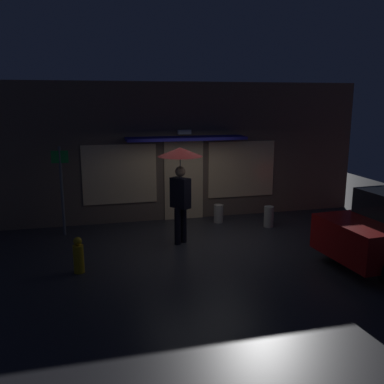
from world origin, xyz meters
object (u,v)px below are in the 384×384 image
sidewalk_bollard (218,214)px  sidewalk_bollard_2 (269,217)px  street_sign_post (62,185)px  fire_hydrant (79,256)px  person_with_umbrella (180,171)px

sidewalk_bollard → sidewalk_bollard_2: (1.17, -0.72, 0.03)m
street_sign_post → sidewalk_bollard: (4.06, 0.13, -1.02)m
sidewalk_bollard_2 → fire_hydrant: fire_hydrant is taller
person_with_umbrella → sidewalk_bollard: person_with_umbrella is taller
sidewalk_bollard → fire_hydrant: size_ratio=0.68×
person_with_umbrella → sidewalk_bollard_2: bearing=71.5°
street_sign_post → sidewalk_bollard_2: 5.35m
person_with_umbrella → street_sign_post: 3.01m
sidewalk_bollard_2 → sidewalk_bollard: bearing=148.3°
sidewalk_bollard_2 → street_sign_post: bearing=173.6°
fire_hydrant → street_sign_post: bearing=98.3°
sidewalk_bollard_2 → fire_hydrant: (-4.86, -1.92, 0.06)m
sidewalk_bollard → fire_hydrant: bearing=-144.4°
street_sign_post → fire_hydrant: bearing=-81.7°
sidewalk_bollard → person_with_umbrella: bearing=-134.0°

